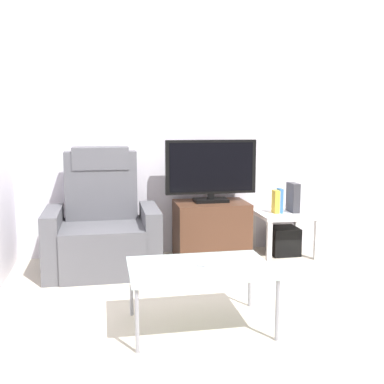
# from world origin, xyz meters

# --- Properties ---
(ground_plane) EXTENTS (6.40, 6.40, 0.00)m
(ground_plane) POSITION_xyz_m (0.00, 0.00, 0.00)
(ground_plane) COLOR beige
(wall_back) EXTENTS (6.40, 0.06, 2.60)m
(wall_back) POSITION_xyz_m (0.00, 1.13, 1.30)
(wall_back) COLOR silver
(wall_back) RESTS_ON ground
(tv_stand) EXTENTS (0.69, 0.48, 0.55)m
(tv_stand) POSITION_xyz_m (-0.02, 0.83, 0.27)
(tv_stand) COLOR #4C2D1E
(tv_stand) RESTS_ON ground
(television) EXTENTS (0.87, 0.20, 0.59)m
(television) POSITION_xyz_m (-0.02, 0.85, 0.86)
(television) COLOR black
(television) RESTS_ON tv_stand
(recliner_armchair) EXTENTS (0.98, 0.78, 1.08)m
(recliner_armchair) POSITION_xyz_m (-1.05, 0.67, 0.37)
(recliner_armchair) COLOR #515156
(recliner_armchair) RESTS_ON ground
(side_table) EXTENTS (0.54, 0.54, 0.42)m
(side_table) POSITION_xyz_m (0.72, 0.81, 0.36)
(side_table) COLOR white
(side_table) RESTS_ON ground
(subwoofer_box) EXTENTS (0.27, 0.27, 0.27)m
(subwoofer_box) POSITION_xyz_m (0.72, 0.81, 0.14)
(subwoofer_box) COLOR black
(subwoofer_box) RESTS_ON ground
(book_leftmost) EXTENTS (0.05, 0.10, 0.22)m
(book_leftmost) POSITION_xyz_m (0.62, 0.79, 0.54)
(book_leftmost) COLOR gold
(book_leftmost) RESTS_ON side_table
(book_middle) EXTENTS (0.03, 0.10, 0.24)m
(book_middle) POSITION_xyz_m (0.66, 0.79, 0.54)
(book_middle) COLOR #3366B2
(book_middle) RESTS_ON side_table
(game_console) EXTENTS (0.07, 0.20, 0.29)m
(game_console) POSITION_xyz_m (0.81, 0.82, 0.57)
(game_console) COLOR #333338
(game_console) RESTS_ON side_table
(coffee_table) EXTENTS (0.90, 0.60, 0.41)m
(coffee_table) POSITION_xyz_m (-0.44, -0.68, 0.38)
(coffee_table) COLOR #B2C6C1
(coffee_table) RESTS_ON ground
(cell_phone) EXTENTS (0.14, 0.16, 0.01)m
(cell_phone) POSITION_xyz_m (-0.39, -0.64, 0.41)
(cell_phone) COLOR #B7B7BC
(cell_phone) RESTS_ON coffee_table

